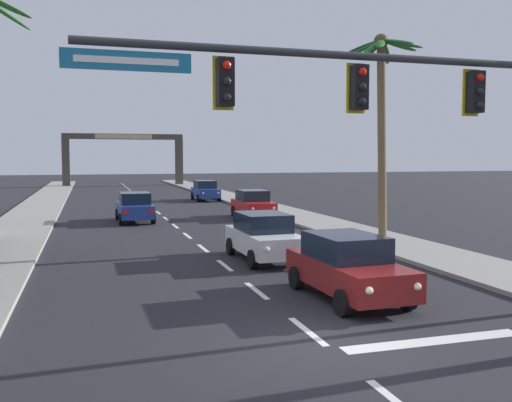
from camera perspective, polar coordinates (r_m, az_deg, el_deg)
ground_plane at (r=11.59m, az=6.67°, el=-14.11°), size 220.00×220.00×0.00m
sidewalk_right at (r=32.65m, az=5.28°, el=-1.85°), size 3.20×110.00×0.14m
sidewalk_left at (r=30.48m, az=-23.08°, el=-2.65°), size 3.20×110.00×0.14m
lane_markings at (r=30.96m, az=-7.72°, el=-2.34°), size 4.28×88.16×0.01m
traffic_signal_mast at (r=12.82m, az=17.26°, el=9.04°), size 11.70×0.41×6.73m
sedan_lead_at_stop_bar at (r=14.84m, az=9.29°, el=-6.58°), size 2.05×4.49×1.68m
sedan_third_in_queue at (r=20.04m, az=0.80°, el=-3.62°), size 1.99×4.47×1.68m
sedan_oncoming_far at (r=32.39m, az=-12.29°, el=-0.59°), size 2.00×4.47×1.68m
sedan_parked_nearest_kerb at (r=47.28m, az=-5.20°, el=1.09°), size 1.98×4.46×1.68m
sedan_parked_mid_kerb at (r=33.70m, az=-0.33°, el=-0.29°), size 2.01×4.48×1.68m
palm_right_second at (r=24.18m, az=12.68°, el=10.59°), size 3.25×3.34×8.76m
town_gateway_arch at (r=72.41m, az=-13.34°, el=4.89°), size 14.82×0.90×6.55m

